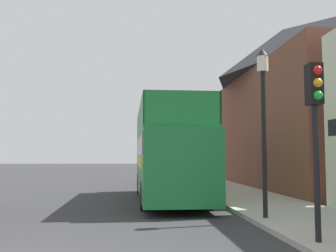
{
  "coord_description": "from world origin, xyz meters",
  "views": [
    {
      "loc": [
        2.17,
        -6.26,
        1.85
      ],
      "look_at": [
        3.48,
        8.15,
        2.96
      ],
      "focal_mm": 42.0,
      "sensor_mm": 36.0,
      "label": 1
    }
  ],
  "objects_px": {
    "parked_car_ahead_of_bus": "(166,175)",
    "traffic_signal": "(315,110)",
    "tour_bus": "(169,158)",
    "lamp_post_nearest": "(263,100)",
    "lamp_post_second": "(214,123)",
    "lamp_post_third": "(190,135)"
  },
  "relations": [
    {
      "from": "parked_car_ahead_of_bus",
      "to": "lamp_post_second",
      "type": "distance_m",
      "value": 6.98
    },
    {
      "from": "lamp_post_third",
      "to": "parked_car_ahead_of_bus",
      "type": "bearing_deg",
      "value": -143.52
    },
    {
      "from": "traffic_signal",
      "to": "lamp_post_second",
      "type": "xyz_separation_m",
      "value": [
        0.15,
        10.59,
        0.62
      ]
    },
    {
      "from": "traffic_signal",
      "to": "lamp_post_third",
      "type": "xyz_separation_m",
      "value": [
        0.08,
        18.01,
        0.43
      ]
    },
    {
      "from": "tour_bus",
      "to": "lamp_post_nearest",
      "type": "relative_size",
      "value": 1.99
    },
    {
      "from": "tour_bus",
      "to": "lamp_post_nearest",
      "type": "bearing_deg",
      "value": -69.18
    },
    {
      "from": "tour_bus",
      "to": "lamp_post_second",
      "type": "height_order",
      "value": "lamp_post_second"
    },
    {
      "from": "parked_car_ahead_of_bus",
      "to": "traffic_signal",
      "type": "bearing_deg",
      "value": -84.89
    },
    {
      "from": "parked_car_ahead_of_bus",
      "to": "lamp_post_nearest",
      "type": "relative_size",
      "value": 0.82
    },
    {
      "from": "tour_bus",
      "to": "traffic_signal",
      "type": "distance_m",
      "value": 9.16
    },
    {
      "from": "parked_car_ahead_of_bus",
      "to": "lamp_post_third",
      "type": "xyz_separation_m",
      "value": [
        1.67,
        1.23,
        2.56
      ]
    },
    {
      "from": "parked_car_ahead_of_bus",
      "to": "traffic_signal",
      "type": "distance_m",
      "value": 16.98
    },
    {
      "from": "traffic_signal",
      "to": "lamp_post_third",
      "type": "height_order",
      "value": "lamp_post_third"
    },
    {
      "from": "tour_bus",
      "to": "lamp_post_third",
      "type": "relative_size",
      "value": 2.15
    },
    {
      "from": "parked_car_ahead_of_bus",
      "to": "lamp_post_third",
      "type": "distance_m",
      "value": 3.29
    },
    {
      "from": "tour_bus",
      "to": "lamp_post_third",
      "type": "height_order",
      "value": "lamp_post_third"
    },
    {
      "from": "tour_bus",
      "to": "lamp_post_second",
      "type": "bearing_deg",
      "value": 36.43
    },
    {
      "from": "traffic_signal",
      "to": "lamp_post_third",
      "type": "bearing_deg",
      "value": 89.74
    },
    {
      "from": "parked_car_ahead_of_bus",
      "to": "traffic_signal",
      "type": "height_order",
      "value": "traffic_signal"
    },
    {
      "from": "tour_bus",
      "to": "lamp_post_third",
      "type": "xyz_separation_m",
      "value": [
        2.27,
        9.17,
        1.45
      ]
    },
    {
      "from": "lamp_post_second",
      "to": "lamp_post_third",
      "type": "bearing_deg",
      "value": 90.56
    },
    {
      "from": "traffic_signal",
      "to": "lamp_post_nearest",
      "type": "height_order",
      "value": "lamp_post_nearest"
    }
  ]
}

